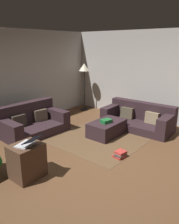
# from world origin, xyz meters

# --- Properties ---
(ground_plane) EXTENTS (6.40, 6.40, 0.00)m
(ground_plane) POSITION_xyz_m (0.00, 0.00, 0.00)
(ground_plane) COLOR brown
(rear_partition) EXTENTS (6.40, 0.12, 2.60)m
(rear_partition) POSITION_xyz_m (0.00, 3.14, 1.30)
(rear_partition) COLOR #BCB7B2
(rear_partition) RESTS_ON ground_plane
(corner_partition) EXTENTS (0.12, 6.40, 2.60)m
(corner_partition) POSITION_xyz_m (3.14, 0.00, 1.30)
(corner_partition) COLOR #B5B0AB
(corner_partition) RESTS_ON ground_plane
(couch_left) EXTENTS (1.67, 1.04, 0.75)m
(couch_left) POSITION_xyz_m (0.19, 2.26, 0.28)
(couch_left) COLOR #2D1E23
(couch_left) RESTS_ON ground_plane
(couch_right) EXTENTS (0.92, 1.86, 0.68)m
(couch_right) POSITION_xyz_m (2.25, 0.29, 0.26)
(couch_right) COLOR #2D1E23
(couch_right) RESTS_ON ground_plane
(ottoman) EXTENTS (0.97, 0.59, 0.36)m
(ottoman) POSITION_xyz_m (1.27, 0.66, 0.18)
(ottoman) COLOR #2D1E23
(ottoman) RESTS_ON ground_plane
(gift_box) EXTENTS (0.29, 0.24, 0.09)m
(gift_box) POSITION_xyz_m (1.18, 0.61, 0.41)
(gift_box) COLOR #19662D
(gift_box) RESTS_ON ottoman
(tv_remote) EXTENTS (0.12, 0.17, 0.02)m
(tv_remote) POSITION_xyz_m (1.21, 0.70, 0.37)
(tv_remote) COLOR black
(tv_remote) RESTS_ON ottoman
(side_table) EXTENTS (0.52, 0.44, 0.60)m
(side_table) POSITION_xyz_m (-1.10, 0.64, 0.30)
(side_table) COLOR #4C3323
(side_table) RESTS_ON ground_plane
(laptop) EXTENTS (0.42, 0.45, 0.17)m
(laptop) POSITION_xyz_m (-1.09, 0.58, 0.65)
(laptop) COLOR silver
(laptop) RESTS_ON side_table
(book_stack) EXTENTS (0.27, 0.25, 0.13)m
(book_stack) POSITION_xyz_m (0.50, -0.22, 0.06)
(book_stack) COLOR #B7332D
(book_stack) RESTS_ON ground_plane
(corner_lamp) EXTENTS (0.36, 0.36, 1.59)m
(corner_lamp) POSITION_xyz_m (2.64, 2.57, 1.35)
(corner_lamp) COLOR black
(corner_lamp) RESTS_ON ground_plane
(area_rug) EXTENTS (2.60, 2.00, 0.01)m
(area_rug) POSITION_xyz_m (1.27, 0.66, 0.00)
(area_rug) COLOR brown
(area_rug) RESTS_ON ground_plane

